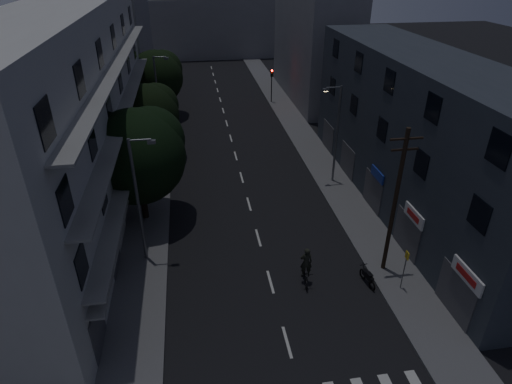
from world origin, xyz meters
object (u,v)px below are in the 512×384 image
object	(u,v)px
cyclist	(305,271)
bus_stop_sign	(405,264)
utility_pole	(395,201)
motorcycle	(368,277)

from	to	relation	value
cyclist	bus_stop_sign	bearing A→B (deg)	-10.15
utility_pole	cyclist	bearing A→B (deg)	-175.95
utility_pole	cyclist	distance (m)	6.43
motorcycle	bus_stop_sign	bearing A→B (deg)	-34.30
motorcycle	cyclist	xyz separation A→B (m)	(-3.55, 0.68, 0.38)
bus_stop_sign	cyclist	distance (m)	5.54
cyclist	utility_pole	bearing A→B (deg)	9.89
utility_pole	bus_stop_sign	bearing A→B (deg)	-82.34
utility_pole	bus_stop_sign	distance (m)	3.51
bus_stop_sign	motorcycle	distance (m)	2.37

